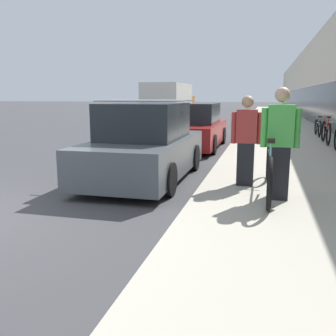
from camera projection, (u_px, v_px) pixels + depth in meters
sidewalk_slab at (278, 122)px, 23.95m from camera, size 3.94×70.00×0.12m
tandem_bicycle at (269, 168)px, 6.23m from camera, size 0.52×2.85×0.98m
person_rider at (280, 144)px, 5.76m from camera, size 0.59×0.23×1.73m
person_bystander at (246, 141)px, 6.69m from camera, size 0.55×0.21×1.61m
cruiser_bike_middle at (326, 132)px, 12.79m from camera, size 0.52×1.84×0.95m
cruiser_bike_farthest at (318, 127)px, 15.21m from camera, size 0.52×1.73×0.84m
parked_sedan_curbside at (145, 146)px, 7.75m from camera, size 1.83×4.03×1.65m
vintage_roadster_curbside at (192, 128)px, 12.57m from camera, size 1.97×4.48×1.49m
moving_truck at (170, 103)px, 25.08m from camera, size 2.40×6.58×2.53m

